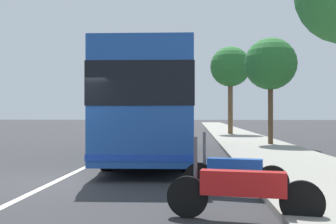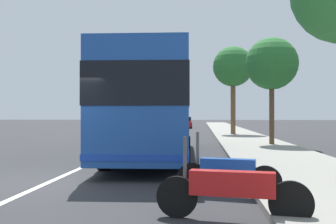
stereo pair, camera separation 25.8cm
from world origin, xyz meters
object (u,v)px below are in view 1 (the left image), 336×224
car_behind_bus (180,123)px  roadside_tree_far_block (230,67)px  coach_bus (156,105)px  motorcycle_nearest_curb (242,189)px  motorcycle_mid_row (234,172)px  car_far_distant (131,125)px  roadside_tree_mid_block (270,64)px

car_behind_bus → roadside_tree_far_block: roadside_tree_far_block is taller
coach_bus → motorcycle_nearest_curb: 9.26m
motorcycle_mid_row → car_far_distant: car_far_distant is taller
car_far_distant → car_behind_bus: bearing=165.6°
coach_bus → roadside_tree_far_block: roadside_tree_far_block is taller
coach_bus → car_far_distant: coach_bus is taller
car_behind_bus → motorcycle_mid_row: bearing=-176.7°
coach_bus → roadside_tree_far_block: (14.76, -4.26, 3.29)m
car_behind_bus → roadside_tree_far_block: (-16.57, -4.50, 4.62)m
coach_bus → roadside_tree_mid_block: size_ratio=2.15×
coach_bus → roadside_tree_mid_block: bearing=-50.1°
motorcycle_mid_row → car_behind_bus: car_behind_bus is taller
roadside_tree_mid_block → roadside_tree_far_block: 10.07m
motorcycle_nearest_curb → car_behind_bus: (40.18, 2.47, 0.17)m
coach_bus → motorcycle_mid_row: size_ratio=5.78×
motorcycle_mid_row → car_behind_bus: bearing=-73.7°
roadside_tree_far_block → roadside_tree_mid_block: bearing=-173.7°
roadside_tree_mid_block → car_far_distant: bearing=36.2°
car_behind_bus → roadside_tree_far_block: bearing=-165.3°
motorcycle_mid_row → roadside_tree_far_block: roadside_tree_far_block is taller
motorcycle_mid_row → roadside_tree_far_block: bearing=-82.6°
car_far_distant → roadside_tree_mid_block: 16.23m
roadside_tree_mid_block → coach_bus: bearing=132.0°
motorcycle_mid_row → roadside_tree_far_block: 22.45m
motorcycle_nearest_curb → roadside_tree_far_block: roadside_tree_far_block is taller
car_behind_bus → motorcycle_nearest_curb: bearing=-177.0°
car_far_distant → coach_bus: bearing=13.8°
coach_bus → motorcycle_nearest_curb: (-8.86, -2.23, -1.50)m
roadside_tree_far_block → car_behind_bus: bearing=15.2°
motorcycle_nearest_curb → coach_bus: bearing=-66.5°
motorcycle_mid_row → car_behind_bus: (38.41, 2.53, 0.18)m
coach_bus → car_behind_bus: bearing=-1.6°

